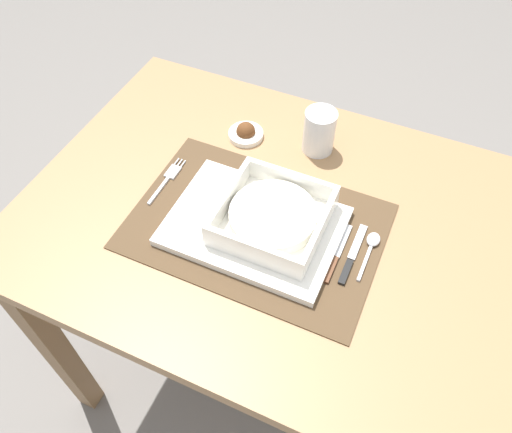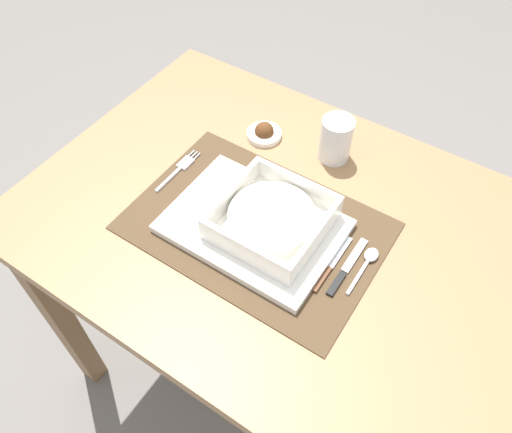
% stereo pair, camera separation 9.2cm
% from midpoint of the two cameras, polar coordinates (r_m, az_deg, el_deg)
% --- Properties ---
extents(ground_plane, '(6.00, 6.00, 0.00)m').
position_cam_midpoint_polar(ground_plane, '(1.60, 3.33, -16.88)').
color(ground_plane, slate).
extents(dining_table, '(0.97, 0.70, 0.74)m').
position_cam_midpoint_polar(dining_table, '(1.04, 4.90, -4.15)').
color(dining_table, '#936D47').
rests_on(dining_table, ground).
extents(placemat, '(0.46, 0.32, 0.00)m').
position_cam_midpoint_polar(placemat, '(0.94, 2.79, -1.26)').
color(placemat, '#4C3823').
rests_on(placemat, dining_table).
extents(serving_plate, '(0.31, 0.22, 0.02)m').
position_cam_midpoint_polar(serving_plate, '(0.93, 2.54, -1.25)').
color(serving_plate, white).
rests_on(serving_plate, placemat).
extents(porridge_bowl, '(0.19, 0.19, 0.05)m').
position_cam_midpoint_polar(porridge_bowl, '(0.90, 4.71, -0.51)').
color(porridge_bowl, white).
rests_on(porridge_bowl, serving_plate).
extents(fork, '(0.02, 0.13, 0.00)m').
position_cam_midpoint_polar(fork, '(1.04, -6.00, 5.34)').
color(fork, silver).
rests_on(fork, placemat).
extents(spoon, '(0.02, 0.11, 0.01)m').
position_cam_midpoint_polar(spoon, '(0.92, 15.41, -4.87)').
color(spoon, silver).
rests_on(spoon, placemat).
extents(butter_knife, '(0.01, 0.13, 0.01)m').
position_cam_midpoint_polar(butter_knife, '(0.90, 12.89, -6.17)').
color(butter_knife, black).
rests_on(butter_knife, placemat).
extents(bread_knife, '(0.01, 0.13, 0.01)m').
position_cam_midpoint_polar(bread_knife, '(0.90, 11.19, -5.79)').
color(bread_knife, '#59331E').
rests_on(bread_knife, placemat).
extents(drinking_glass, '(0.07, 0.07, 0.10)m').
position_cam_midpoint_polar(drinking_glass, '(1.05, 11.47, 8.21)').
color(drinking_glass, white).
rests_on(drinking_glass, dining_table).
extents(condiment_saucer, '(0.08, 0.08, 0.04)m').
position_cam_midpoint_polar(condiment_saucer, '(1.10, 3.35, 9.28)').
color(condiment_saucer, white).
rests_on(condiment_saucer, dining_table).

